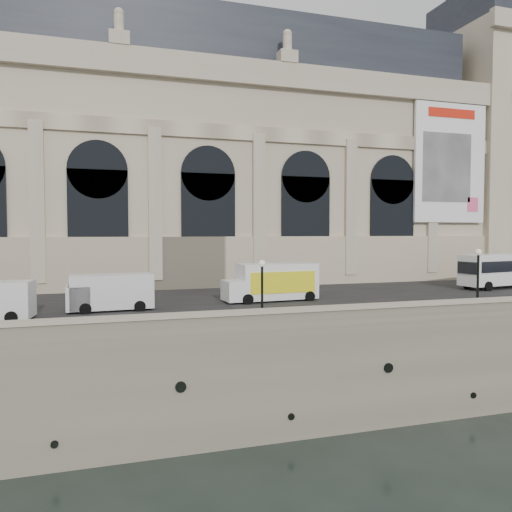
{
  "coord_description": "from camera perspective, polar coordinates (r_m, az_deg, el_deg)",
  "views": [
    {
      "loc": [
        -13.71,
        -24.94,
        11.45
      ],
      "look_at": [
        0.8,
        22.0,
        9.07
      ],
      "focal_mm": 35.0,
      "sensor_mm": 36.0,
      "label": 1
    }
  ],
  "objects": [
    {
      "name": "box_truck",
      "position": [
        39.09,
        1.88,
        -3.03
      ],
      "size": [
        7.52,
        3.02,
        2.98
      ],
      "color": "white",
      "rests_on": "quay"
    },
    {
      "name": "van_c",
      "position": [
        35.71,
        -16.73,
        -4.02
      ],
      "size": [
        5.81,
        2.6,
        2.54
      ],
      "color": "silver",
      "rests_on": "quay"
    },
    {
      "name": "bus_right",
      "position": [
        54.13,
        26.85,
        -1.33
      ],
      "size": [
        11.43,
        4.04,
        3.3
      ],
      "color": "white",
      "rests_on": "quay"
    },
    {
      "name": "parapet",
      "position": [
        29.39,
        10.97,
        -6.74
      ],
      "size": [
        160.0,
        1.4,
        1.21
      ],
      "color": "gray",
      "rests_on": "quay"
    },
    {
      "name": "clock_pavilion",
      "position": [
        72.21,
        25.11,
        12.06
      ],
      "size": [
        13.0,
        14.72,
        36.7
      ],
      "color": "beige",
      "rests_on": "quay"
    },
    {
      "name": "ground",
      "position": [
        30.68,
        11.41,
        -19.2
      ],
      "size": [
        260.0,
        260.0,
        0.0
      ],
      "primitive_type": "plane",
      "color": "black",
      "rests_on": "ground"
    },
    {
      "name": "lamp_right",
      "position": [
        36.82,
        24.02,
        -2.62
      ],
      "size": [
        0.44,
        0.44,
        4.31
      ],
      "color": "black",
      "rests_on": "quay"
    },
    {
      "name": "quay",
      "position": [
        62.07,
        -4.27,
        -5.06
      ],
      "size": [
        160.0,
        70.0,
        6.0
      ],
      "primitive_type": "cube",
      "color": "gray",
      "rests_on": "ground"
    },
    {
      "name": "museum",
      "position": [
        56.94,
        -9.37,
        11.1
      ],
      "size": [
        69.0,
        18.7,
        29.1
      ],
      "color": "beige",
      "rests_on": "quay"
    },
    {
      "name": "street",
      "position": [
        41.64,
        2.21,
        -4.71
      ],
      "size": [
        160.0,
        24.0,
        0.06
      ],
      "primitive_type": "cube",
      "color": "#2D2D2D",
      "rests_on": "quay"
    },
    {
      "name": "lamp_left",
      "position": [
        28.61,
        0.7,
        -4.33
      ],
      "size": [
        0.39,
        0.39,
        3.84
      ],
      "color": "black",
      "rests_on": "quay"
    }
  ]
}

